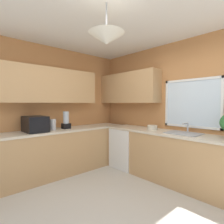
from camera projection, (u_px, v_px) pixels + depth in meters
The scene contains 10 objects.
ground_plane at pixel (107, 217), 2.29m from camera, with size 9.01×9.01×0.00m, color #B7B2A8.
room_shell at pixel (99, 79), 3.21m from camera, with size 4.22×3.89×2.70m.
counter_run_left at pixel (49, 153), 3.55m from camera, with size 0.65×3.50×0.91m.
counter_run_back at pixel (183, 159), 3.17m from camera, with size 3.31×0.65×0.91m.
dishwasher at pixel (127, 148), 4.10m from camera, with size 0.60×0.60×0.87m, color white.
microwave at pixel (35, 124), 3.35m from camera, with size 0.48×0.36×0.29m, color black.
kettle at pixel (53, 125), 3.56m from camera, with size 0.12×0.12×0.22m, color #B7B7BC.
sink_assembly at pixel (184, 133), 3.15m from camera, with size 0.56×0.40×0.19m.
bowl at pixel (152, 127), 3.62m from camera, with size 0.19×0.19×0.09m, color beige.
blender_appliance at pixel (66, 121), 3.77m from camera, with size 0.15×0.15×0.36m.
Camera 1 is at (1.69, -1.44, 1.44)m, focal length 29.00 mm.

